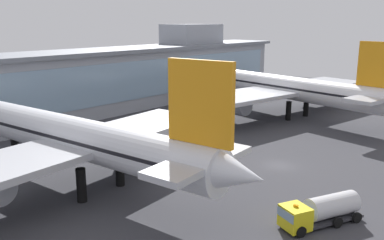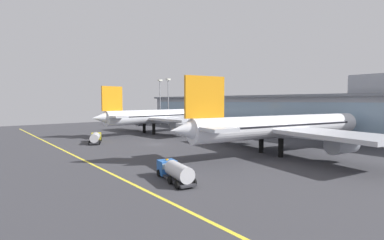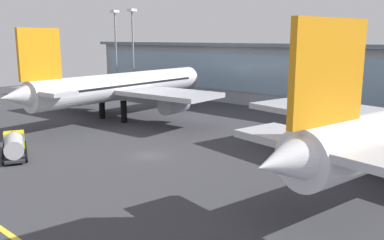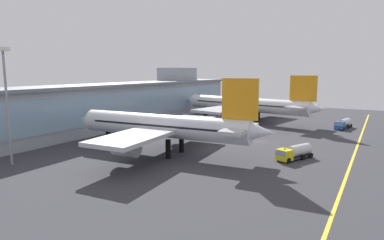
{
  "view_description": "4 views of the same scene",
  "coord_description": "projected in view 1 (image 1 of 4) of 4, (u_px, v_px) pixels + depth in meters",
  "views": [
    {
      "loc": [
        -49.89,
        -26.61,
        19.84
      ],
      "look_at": [
        -8.79,
        8.66,
        6.87
      ],
      "focal_mm": 38.57,
      "sensor_mm": 36.0,
      "label": 1
    },
    {
      "loc": [
        64.89,
        -40.24,
        11.83
      ],
      "look_at": [
        4.9,
        8.96,
        6.52
      ],
      "focal_mm": 26.19,
      "sensor_mm": 36.0,
      "label": 2
    },
    {
      "loc": [
        38.56,
        -34.43,
        15.04
      ],
      "look_at": [
        4.46,
        3.43,
        4.82
      ],
      "focal_mm": 38.4,
      "sensor_mm": 36.0,
      "label": 3
    },
    {
      "loc": [
        -79.47,
        -26.31,
        17.9
      ],
      "look_at": [
        -9.89,
        14.18,
        5.79
      ],
      "focal_mm": 30.68,
      "sensor_mm": 36.0,
      "label": 4
    }
  ],
  "objects": [
    {
      "name": "terminal_building",
      "position": [
        85.0,
        81.0,
        88.09
      ],
      "size": [
        133.38,
        14.0,
        19.11
      ],
      "color": "#9399A3",
      "rests_on": "ground"
    },
    {
      "name": "airliner_near_left",
      "position": [
        84.0,
        140.0,
        49.18
      ],
      "size": [
        39.72,
        47.65,
        16.51
      ],
      "rotation": [
        0.0,
        0.0,
        1.65
      ],
      "color": "black",
      "rests_on": "ground"
    },
    {
      "name": "ground_plane",
      "position": [
        279.0,
        165.0,
        58.3
      ],
      "size": [
        182.53,
        182.53,
        0.0
      ],
      "primitive_type": "plane",
      "color": "#38383D"
    },
    {
      "name": "airliner_near_right",
      "position": [
        286.0,
        88.0,
        88.02
      ],
      "size": [
        47.23,
        55.07,
        16.48
      ],
      "rotation": [
        0.0,
        0.0,
        1.39
      ],
      "color": "black",
      "rests_on": "ground"
    },
    {
      "name": "baggage_tug_near",
      "position": [
        319.0,
        211.0,
        41.0
      ],
      "size": [
        9.22,
        6.08,
        2.9
      ],
      "rotation": [
        0.0,
        0.0,
        2.7
      ],
      "color": "black",
      "rests_on": "ground"
    }
  ]
}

